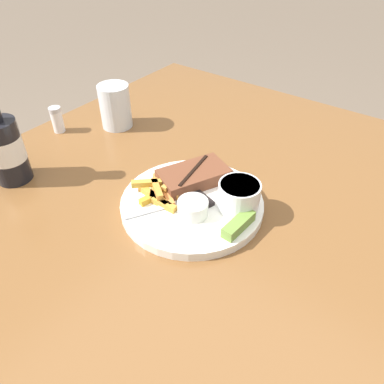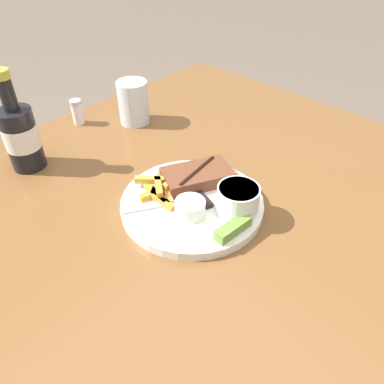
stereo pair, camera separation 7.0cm
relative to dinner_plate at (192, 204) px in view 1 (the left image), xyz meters
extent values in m
cube|color=brown|center=(0.00, 0.00, -0.03)|extent=(1.18, 1.02, 0.04)
cylinder|color=brown|center=(0.53, 0.45, -0.41)|extent=(0.06, 0.06, 0.72)
cylinder|color=white|center=(0.00, 0.00, 0.00)|extent=(0.27, 0.27, 0.01)
cylinder|color=white|center=(0.00, 0.00, 0.01)|extent=(0.27, 0.27, 0.00)
cube|color=brown|center=(0.05, 0.03, 0.02)|extent=(0.16, 0.13, 0.03)
cube|color=black|center=(0.05, 0.03, 0.04)|extent=(0.12, 0.02, 0.00)
cube|color=#C98631|center=(-0.04, 0.06, 0.02)|extent=(0.02, 0.08, 0.01)
cube|color=#C57C3B|center=(-0.02, 0.08, 0.02)|extent=(0.07, 0.05, 0.01)
cube|color=gold|center=(-0.04, 0.06, 0.02)|extent=(0.06, 0.03, 0.01)
cube|color=#C88031|center=(-0.03, 0.06, 0.03)|extent=(0.04, 0.05, 0.01)
cube|color=gold|center=(0.00, 0.05, 0.03)|extent=(0.05, 0.01, 0.01)
cube|color=#BC7B30|center=(-0.01, 0.04, 0.02)|extent=(0.01, 0.05, 0.01)
cube|color=orange|center=(-0.02, 0.04, 0.02)|extent=(0.04, 0.06, 0.01)
cube|color=#C18933|center=(-0.05, 0.03, 0.02)|extent=(0.01, 0.05, 0.01)
cube|color=gold|center=(-0.03, 0.09, 0.03)|extent=(0.05, 0.05, 0.01)
cylinder|color=white|center=(0.04, -0.08, 0.03)|extent=(0.08, 0.08, 0.05)
cylinder|color=beige|center=(0.04, -0.08, 0.05)|extent=(0.07, 0.07, 0.01)
cylinder|color=silver|center=(-0.03, -0.02, 0.02)|extent=(0.06, 0.06, 0.03)
cylinder|color=#C67A4C|center=(-0.03, -0.02, 0.04)|extent=(0.05, 0.05, 0.01)
cube|color=olive|center=(-0.01, -0.11, 0.02)|extent=(0.08, 0.03, 0.02)
cube|color=#B7B7BC|center=(-0.07, 0.04, 0.01)|extent=(0.09, 0.06, 0.00)
cube|color=#B7B7BC|center=(-0.01, 0.00, 0.01)|extent=(0.03, 0.02, 0.00)
cube|color=#B7B7BC|center=(-0.01, 0.01, 0.01)|extent=(0.03, 0.02, 0.00)
cube|color=#B7B7BC|center=(-0.01, 0.01, 0.01)|extent=(0.03, 0.02, 0.00)
cube|color=#B7B7BC|center=(0.04, 0.06, 0.01)|extent=(0.05, 0.11, 0.00)
cube|color=black|center=(0.01, -0.01, 0.01)|extent=(0.03, 0.06, 0.01)
cylinder|color=black|center=(-0.15, 0.36, 0.06)|extent=(0.07, 0.07, 0.13)
cylinder|color=silver|center=(-0.15, 0.36, 0.07)|extent=(0.07, 0.07, 0.05)
cylinder|color=silver|center=(0.15, 0.35, 0.05)|extent=(0.08, 0.08, 0.11)
cylinder|color=white|center=(0.04, 0.44, 0.02)|extent=(0.03, 0.03, 0.05)
cylinder|color=#B7B7BC|center=(0.04, 0.44, 0.05)|extent=(0.03, 0.03, 0.01)
camera|label=1|loc=(-0.44, -0.32, 0.47)|focal=35.00mm
camera|label=2|loc=(-0.39, -0.37, 0.47)|focal=35.00mm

